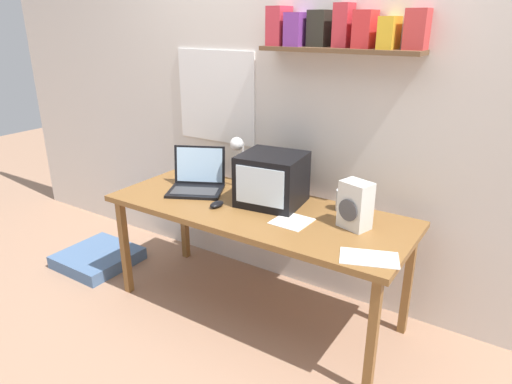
{
  "coord_description": "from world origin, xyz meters",
  "views": [
    {
      "loc": [
        1.36,
        -2.08,
        1.75
      ],
      "look_at": [
        0.0,
        0.0,
        0.81
      ],
      "focal_mm": 32.0,
      "sensor_mm": 36.0,
      "label": 1
    }
  ],
  "objects_px": {
    "floor_cushion": "(98,258)",
    "crt_monitor": "(272,179)",
    "juice_glass": "(343,201)",
    "printed_handout": "(369,258)",
    "desk_lamp": "(239,157)",
    "laptop": "(197,180)",
    "space_heater": "(355,205)",
    "open_notebook": "(292,221)",
    "corner_desk": "(256,216)",
    "computer_mouse": "(217,204)"
  },
  "relations": [
    {
      "from": "laptop",
      "to": "juice_glass",
      "type": "height_order",
      "value": "laptop"
    },
    {
      "from": "desk_lamp",
      "to": "open_notebook",
      "type": "bearing_deg",
      "value": -14.96
    },
    {
      "from": "laptop",
      "to": "crt_monitor",
      "type": "bearing_deg",
      "value": -19.94
    },
    {
      "from": "open_notebook",
      "to": "floor_cushion",
      "type": "xyz_separation_m",
      "value": [
        -1.61,
        -0.1,
        -0.67
      ]
    },
    {
      "from": "laptop",
      "to": "space_heater",
      "type": "xyz_separation_m",
      "value": [
        1.08,
        0.0,
        0.06
      ]
    },
    {
      "from": "corner_desk",
      "to": "laptop",
      "type": "height_order",
      "value": "laptop"
    },
    {
      "from": "corner_desk",
      "to": "printed_handout",
      "type": "xyz_separation_m",
      "value": [
        0.77,
        -0.22,
        0.06
      ]
    },
    {
      "from": "desk_lamp",
      "to": "printed_handout",
      "type": "bearing_deg",
      "value": -11.36
    },
    {
      "from": "corner_desk",
      "to": "crt_monitor",
      "type": "height_order",
      "value": "crt_monitor"
    },
    {
      "from": "desk_lamp",
      "to": "crt_monitor",
      "type": "bearing_deg",
      "value": -5.36
    },
    {
      "from": "crt_monitor",
      "to": "laptop",
      "type": "height_order",
      "value": "crt_monitor"
    },
    {
      "from": "laptop",
      "to": "computer_mouse",
      "type": "bearing_deg",
      "value": -56.89
    },
    {
      "from": "crt_monitor",
      "to": "juice_glass",
      "type": "xyz_separation_m",
      "value": [
        0.4,
        0.13,
        -0.1
      ]
    },
    {
      "from": "open_notebook",
      "to": "juice_glass",
      "type": "bearing_deg",
      "value": 61.13
    },
    {
      "from": "laptop",
      "to": "open_notebook",
      "type": "height_order",
      "value": "laptop"
    },
    {
      "from": "corner_desk",
      "to": "floor_cushion",
      "type": "relative_size",
      "value": 3.54
    },
    {
      "from": "crt_monitor",
      "to": "desk_lamp",
      "type": "distance_m",
      "value": 0.32
    },
    {
      "from": "corner_desk",
      "to": "computer_mouse",
      "type": "distance_m",
      "value": 0.24
    },
    {
      "from": "desk_lamp",
      "to": "floor_cushion",
      "type": "bearing_deg",
      "value": -150.21
    },
    {
      "from": "space_heater",
      "to": "printed_handout",
      "type": "distance_m",
      "value": 0.36
    },
    {
      "from": "corner_desk",
      "to": "open_notebook",
      "type": "distance_m",
      "value": 0.28
    },
    {
      "from": "corner_desk",
      "to": "juice_glass",
      "type": "bearing_deg",
      "value": 29.26
    },
    {
      "from": "crt_monitor",
      "to": "space_heater",
      "type": "distance_m",
      "value": 0.55
    },
    {
      "from": "desk_lamp",
      "to": "open_notebook",
      "type": "distance_m",
      "value": 0.64
    },
    {
      "from": "corner_desk",
      "to": "laptop",
      "type": "distance_m",
      "value": 0.51
    },
    {
      "from": "corner_desk",
      "to": "crt_monitor",
      "type": "xyz_separation_m",
      "value": [
        0.04,
        0.12,
        0.21
      ]
    },
    {
      "from": "corner_desk",
      "to": "printed_handout",
      "type": "relative_size",
      "value": 5.89
    },
    {
      "from": "printed_handout",
      "to": "computer_mouse",
      "type": "bearing_deg",
      "value": 173.72
    },
    {
      "from": "desk_lamp",
      "to": "computer_mouse",
      "type": "bearing_deg",
      "value": -68.1
    },
    {
      "from": "crt_monitor",
      "to": "open_notebook",
      "type": "height_order",
      "value": "crt_monitor"
    },
    {
      "from": "crt_monitor",
      "to": "desk_lamp",
      "type": "xyz_separation_m",
      "value": [
        -0.3,
        0.09,
        0.07
      ]
    },
    {
      "from": "corner_desk",
      "to": "juice_glass",
      "type": "relative_size",
      "value": 14.77
    },
    {
      "from": "corner_desk",
      "to": "laptop",
      "type": "bearing_deg",
      "value": 173.58
    },
    {
      "from": "space_heater",
      "to": "printed_handout",
      "type": "xyz_separation_m",
      "value": [
        0.19,
        -0.28,
        -0.13
      ]
    },
    {
      "from": "desk_lamp",
      "to": "open_notebook",
      "type": "relative_size",
      "value": 1.71
    },
    {
      "from": "juice_glass",
      "to": "floor_cushion",
      "type": "height_order",
      "value": "juice_glass"
    },
    {
      "from": "crt_monitor",
      "to": "space_heater",
      "type": "height_order",
      "value": "crt_monitor"
    },
    {
      "from": "corner_desk",
      "to": "desk_lamp",
      "type": "bearing_deg",
      "value": 142.25
    },
    {
      "from": "desk_lamp",
      "to": "laptop",
      "type": "bearing_deg",
      "value": -135.67
    },
    {
      "from": "laptop",
      "to": "open_notebook",
      "type": "bearing_deg",
      "value": -34.82
    },
    {
      "from": "desk_lamp",
      "to": "space_heater",
      "type": "distance_m",
      "value": 0.87
    },
    {
      "from": "desk_lamp",
      "to": "floor_cushion",
      "type": "xyz_separation_m",
      "value": [
        -1.07,
        -0.37,
        -0.88
      ]
    },
    {
      "from": "computer_mouse",
      "to": "crt_monitor",
      "type": "bearing_deg",
      "value": 43.78
    },
    {
      "from": "juice_glass",
      "to": "printed_handout",
      "type": "height_order",
      "value": "juice_glass"
    },
    {
      "from": "juice_glass",
      "to": "computer_mouse",
      "type": "relative_size",
      "value": 1.16
    },
    {
      "from": "crt_monitor",
      "to": "computer_mouse",
      "type": "bearing_deg",
      "value": -143.22
    },
    {
      "from": "corner_desk",
      "to": "floor_cushion",
      "type": "distance_m",
      "value": 1.48
    },
    {
      "from": "desk_lamp",
      "to": "computer_mouse",
      "type": "xyz_separation_m",
      "value": [
        0.06,
        -0.32,
        -0.2
      ]
    },
    {
      "from": "floor_cushion",
      "to": "crt_monitor",
      "type": "bearing_deg",
      "value": 11.39
    },
    {
      "from": "juice_glass",
      "to": "floor_cushion",
      "type": "bearing_deg",
      "value": -167.13
    }
  ]
}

